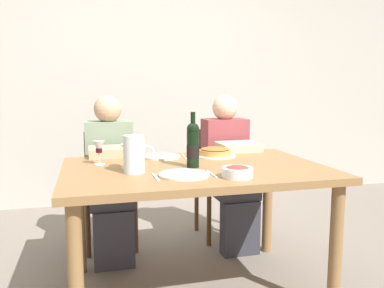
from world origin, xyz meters
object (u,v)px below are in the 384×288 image
object	(u,v)px
dining_table	(195,182)
wine_glass_right_diner	(99,148)
chair_left	(109,181)
diner_left	(110,172)
water_pitcher	(134,156)
diner_right	(230,166)
salad_bowl	(237,171)
dinner_plate_right_setting	(162,157)
wine_bottle	(193,145)
dinner_plate_left_setting	(184,175)
baked_tart	(215,152)
wine_glass_left_diner	(127,151)
chair_right	(219,175)

from	to	relation	value
dining_table	wine_glass_right_diner	bearing A→B (deg)	159.53
chair_left	diner_left	bearing A→B (deg)	90.03
water_pitcher	diner_right	xyz separation A→B (m)	(0.81, 0.73, -0.23)
salad_bowl	dinner_plate_right_setting	distance (m)	0.72
wine_bottle	dinner_plate_left_setting	distance (m)	0.26
dining_table	chair_left	world-z (taller)	chair_left
water_pitcher	salad_bowl	size ratio (longest dim) A/B	1.27
baked_tart	chair_left	xyz separation A→B (m)	(-0.67, 0.60, -0.29)
wine_glass_left_diner	wine_glass_right_diner	world-z (taller)	wine_glass_right_diner
dining_table	salad_bowl	bearing A→B (deg)	-67.53
baked_tart	chair_right	distance (m)	0.70
chair_left	dinner_plate_left_setting	bearing A→B (deg)	106.73
wine_bottle	diner_right	world-z (taller)	diner_right
dinner_plate_left_setting	diner_left	bearing A→B (deg)	110.72
dinner_plate_left_setting	diner_right	bearing A→B (deg)	56.75
dinner_plate_right_setting	chair_right	distance (m)	0.84
wine_bottle	dinner_plate_right_setting	world-z (taller)	wine_bottle
dinner_plate_left_setting	wine_glass_left_diner	bearing A→B (deg)	134.24
wine_glass_right_diner	chair_left	bearing A→B (deg)	82.92
chair_left	diner_right	distance (m)	0.94
water_pitcher	wine_glass_left_diner	distance (m)	0.14
wine_glass_right_diner	diner_right	bearing A→B (deg)	24.34
dining_table	chair_left	size ratio (longest dim) A/B	1.72
baked_tart	dinner_plate_left_setting	size ratio (longest dim) A/B	1.02
dining_table	chair_left	bearing A→B (deg)	116.81
wine_glass_right_diner	dinner_plate_left_setting	world-z (taller)	wine_glass_right_diner
baked_tart	dinner_plate_right_setting	size ratio (longest dim) A/B	1.13
water_pitcher	salad_bowl	world-z (taller)	water_pitcher
dining_table	wine_glass_right_diner	xyz separation A→B (m)	(-0.54, 0.20, 0.19)
baked_tart	wine_glass_left_diner	bearing A→B (deg)	-158.03
wine_bottle	dinner_plate_right_setting	xyz separation A→B (m)	(-0.12, 0.36, -0.12)
wine_bottle	salad_bowl	bearing A→B (deg)	-63.80
dinner_plate_left_setting	dinner_plate_right_setting	bearing A→B (deg)	91.61
dining_table	dinner_plate_left_setting	distance (m)	0.27
baked_tart	chair_right	size ratio (longest dim) A/B	0.31
dinner_plate_right_setting	diner_left	distance (m)	0.47
dining_table	wine_bottle	distance (m)	0.22
wine_glass_right_diner	dinner_plate_left_setting	distance (m)	0.60
dinner_plate_left_setting	dinner_plate_right_setting	world-z (taller)	same
chair_left	diner_right	bearing A→B (deg)	165.08
baked_tart	diner_left	distance (m)	0.78
dinner_plate_left_setting	dinner_plate_right_setting	distance (m)	0.56
salad_bowl	diner_right	distance (m)	1.04
dining_table	baked_tart	world-z (taller)	baked_tart
diner_left	chair_right	size ratio (longest dim) A/B	1.33
salad_bowl	wine_glass_left_diner	size ratio (longest dim) A/B	1.15
chair_right	diner_right	world-z (taller)	diner_right
dinner_plate_left_setting	diner_right	size ratio (longest dim) A/B	0.23
wine_bottle	baked_tart	distance (m)	0.41
chair_left	diner_right	world-z (taller)	diner_right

